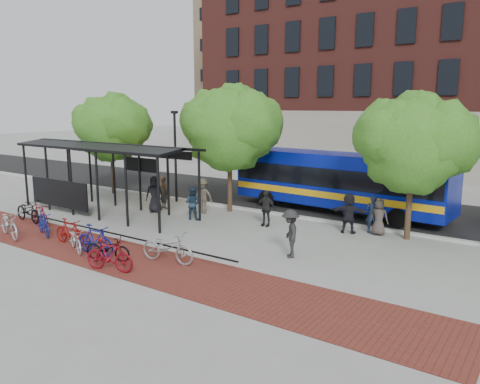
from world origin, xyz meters
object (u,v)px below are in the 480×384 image
Objects in this scene: lamp_post_left at (175,154)px; pedestrian_0 at (155,194)px; bike_6 at (76,240)px; pedestrian_3 at (203,196)px; bike_7 at (96,240)px; bike_3 at (43,224)px; bike_10 at (168,247)px; bus_shelter at (103,154)px; tree_b at (232,125)px; bike_1 at (39,215)px; pedestrian_2 at (193,203)px; pedestrian_5 at (349,213)px; pedestrian_9 at (290,234)px; bike_5 at (70,232)px; bike_0 at (28,211)px; bike_8 at (108,248)px; tree_c at (416,140)px; bike_9 at (109,255)px; pedestrian_7 at (373,214)px; tree_a at (112,125)px; pedestrian_1 at (164,192)px; bus at (338,179)px; pedestrian_4 at (266,208)px.

pedestrian_0 is (0.93, -2.64, -1.81)m from lamp_post_left.
pedestrian_3 is (-0.11, 7.64, 0.45)m from bike_6.
lamp_post_left reaches higher than bike_7.
bike_3 is 0.82× the size of bike_10.
tree_b is at bearing 36.21° from bus_shelter.
pedestrian_2 is (5.07, 4.84, 0.31)m from bike_1.
bike_3 is 12.95m from pedestrian_5.
bike_5 is at bearing -101.07° from pedestrian_9.
bike_0 is 1.21× the size of bike_5.
bike_3 is 7.63m from pedestrian_3.
bike_8 reaches higher than bike_6.
bike_5 is at bearing 30.81° from pedestrian_5.
pedestrian_3 is at bearing -0.92° from pedestrian_0.
bike_7 is 6.24m from pedestrian_2.
bike_1 is 13.93m from pedestrian_5.
bike_0 is 8.29m from pedestrian_3.
tree_b is 9.00m from tree_c.
pedestrian_2 is (2.62, -0.11, -0.14)m from pedestrian_0.
pedestrian_2 is at bearing -37.65° from lamp_post_left.
tree_c is at bearing 113.53° from pedestrian_9.
lamp_post_left is at bearing 80.14° from pedestrian_0.
pedestrian_9 is at bearing -51.11° from bike_3.
bike_7 is (3.94, -0.43, 0.05)m from bike_3.
pedestrian_2 is at bearing -9.89° from bike_3.
pedestrian_7 is at bearing -44.34° from bike_9.
pedestrian_3 reaches higher than bike_6.
pedestrian_1 is (5.57, -1.43, -3.37)m from tree_a.
tree_c is 3.45× the size of bike_5.
bike_9 is at bearing -79.48° from bike_6.
lamp_post_left is 2.92× the size of pedestrian_5.
bus_shelter is 9.35m from bike_10.
tree_c is at bearing -29.37° from bus.
tree_b reaches higher than bike_8.
bike_1 is at bearing 82.05° from bike_3.
bus is at bearing -26.54° from bike_9.
pedestrian_5 reaches higher than pedestrian_1.
pedestrian_4 reaches higher than bike_9.
pedestrian_5 is at bearing -16.90° from bike_6.
pedestrian_3 is (5.61, 6.09, 0.36)m from bike_0.
pedestrian_2 reaches higher than bike_8.
pedestrian_3 reaches higher than pedestrian_4.
lamp_post_left reaches higher than bike_0.
pedestrian_1 is at bearing -7.34° from pedestrian_5.
bus reaches higher than bike_3.
bike_1 is at bearing -127.41° from tree_b.
pedestrian_3 reaches higher than pedestrian_5.
pedestrian_2 is 0.98× the size of pedestrian_7.
pedestrian_5 reaches higher than bike_0.
pedestrian_9 is at bearing -5.17° from bus_shelter.
bike_1 is 7.70m from pedestrian_3.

